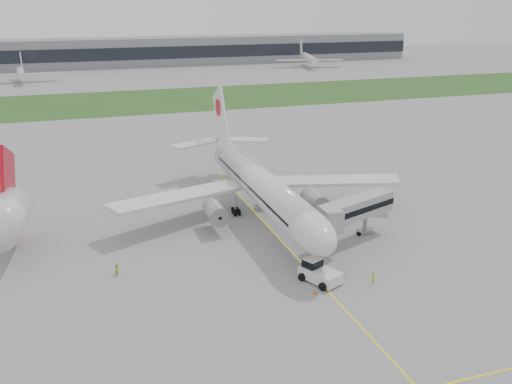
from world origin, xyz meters
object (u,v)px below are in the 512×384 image
object	(u,v)px
jet_bridge	(353,210)
airliner	(259,183)
neighbor_aircraft	(6,215)
ground_crew_near	(373,277)
pushback_tug	(318,272)

from	to	relation	value
jet_bridge	airliner	bearing A→B (deg)	104.21
airliner	neighbor_aircraft	size ratio (longest dim) A/B	2.93
jet_bridge	ground_crew_near	distance (m)	13.45
airliner	jet_bridge	bearing A→B (deg)	-54.83
ground_crew_near	neighbor_aircraft	distance (m)	48.35
jet_bridge	neighbor_aircraft	world-z (taller)	neighbor_aircraft
airliner	neighbor_aircraft	xyz separation A→B (m)	(-36.47, -3.23, 0.26)
neighbor_aircraft	ground_crew_near	bearing A→B (deg)	-21.02
pushback_tug	ground_crew_near	xyz separation A→B (m)	(6.01, -2.87, -0.34)
neighbor_aircraft	jet_bridge	bearing A→B (deg)	-5.53
pushback_tug	jet_bridge	size ratio (longest dim) A/B	0.43
pushback_tug	jet_bridge	world-z (taller)	jet_bridge
airliner	jet_bridge	distance (m)	16.37
jet_bridge	ground_crew_near	world-z (taller)	jet_bridge
ground_crew_near	neighbor_aircraft	size ratio (longest dim) A/B	0.09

